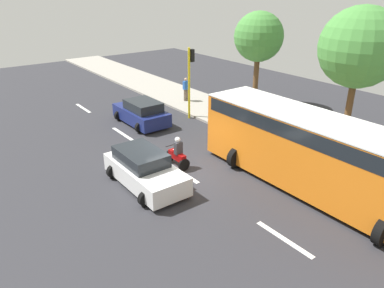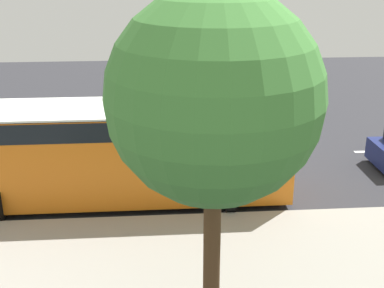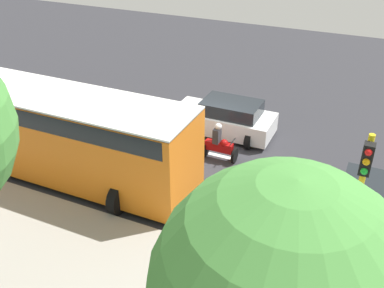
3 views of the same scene
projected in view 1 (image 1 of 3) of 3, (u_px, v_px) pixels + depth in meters
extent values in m
cube|color=#2D2D33|center=(182.00, 174.00, 16.94)|extent=(40.00, 60.00, 0.10)
cube|color=#9E998E|center=(283.00, 137.00, 20.74)|extent=(4.00, 60.00, 0.15)
cube|color=white|center=(284.00, 239.00, 12.52)|extent=(0.20, 2.40, 0.01)
cube|color=white|center=(182.00, 173.00, 16.92)|extent=(0.20, 2.40, 0.01)
cube|color=white|center=(123.00, 134.00, 21.32)|extent=(0.20, 2.40, 0.01)
cube|color=white|center=(83.00, 108.00, 25.71)|extent=(0.20, 2.40, 0.01)
cube|color=white|center=(146.00, 173.00, 15.70)|extent=(1.87, 4.29, 0.80)
cube|color=#1E2328|center=(141.00, 156.00, 15.68)|extent=(1.57, 2.40, 0.56)
cylinder|color=black|center=(180.00, 186.00, 15.21)|extent=(0.64, 0.22, 0.64)
cylinder|color=black|center=(146.00, 199.00, 14.30)|extent=(0.64, 0.22, 0.64)
cylinder|color=black|center=(146.00, 162.00, 17.28)|extent=(0.64, 0.22, 0.64)
cylinder|color=black|center=(114.00, 171.00, 16.38)|extent=(0.64, 0.22, 0.64)
cube|color=navy|center=(141.00, 115.00, 22.72)|extent=(1.90, 4.05, 0.80)
cube|color=#1E2328|center=(143.00, 106.00, 22.21)|extent=(1.59, 2.27, 0.56)
cylinder|color=black|center=(119.00, 116.00, 23.33)|extent=(0.64, 0.22, 0.64)
cylinder|color=black|center=(142.00, 111.00, 24.25)|extent=(0.64, 0.22, 0.64)
cylinder|color=black|center=(140.00, 128.00, 21.37)|extent=(0.64, 0.22, 0.64)
cylinder|color=black|center=(164.00, 122.00, 22.29)|extent=(0.64, 0.22, 0.64)
cube|color=orange|center=(317.00, 155.00, 14.84)|extent=(2.50, 11.00, 2.90)
cube|color=black|center=(321.00, 130.00, 14.40)|extent=(2.52, 10.56, 0.60)
cube|color=white|center=(323.00, 121.00, 14.25)|extent=(2.50, 11.00, 0.08)
cylinder|color=black|center=(236.00, 157.00, 17.27)|extent=(1.00, 0.30, 1.00)
cylinder|color=black|center=(268.00, 146.00, 18.48)|extent=(1.00, 0.30, 1.00)
cylinder|color=black|center=(383.00, 231.00, 12.11)|extent=(1.00, 0.30, 1.00)
cylinder|color=black|center=(170.00, 156.00, 17.89)|extent=(0.60, 0.10, 0.60)
cylinder|color=black|center=(184.00, 165.00, 17.01)|extent=(0.60, 0.10, 0.60)
cube|color=#990C0C|center=(177.00, 156.00, 17.31)|extent=(0.28, 1.10, 0.36)
sphere|color=#990C0C|center=(175.00, 151.00, 17.39)|extent=(0.32, 0.32, 0.32)
cylinder|color=black|center=(171.00, 145.00, 17.58)|extent=(0.55, 0.04, 0.04)
cube|color=#333338|center=(178.00, 148.00, 17.06)|extent=(0.36, 0.24, 0.60)
sphere|color=silver|center=(178.00, 140.00, 16.94)|extent=(0.26, 0.26, 0.26)
cylinder|color=#72604C|center=(185.00, 95.00, 26.70)|extent=(0.16, 0.16, 0.85)
cylinder|color=#72604C|center=(187.00, 95.00, 26.81)|extent=(0.16, 0.16, 0.85)
cube|color=#2659B2|center=(186.00, 85.00, 26.46)|extent=(0.40, 0.24, 0.60)
sphere|color=tan|center=(186.00, 79.00, 26.29)|extent=(0.22, 0.22, 0.22)
cylinder|color=yellow|center=(189.00, 84.00, 22.95)|extent=(0.14, 0.14, 4.50)
cube|color=black|center=(192.00, 55.00, 22.37)|extent=(0.24, 0.24, 0.76)
sphere|color=red|center=(193.00, 51.00, 22.34)|extent=(0.16, 0.16, 0.16)
sphere|color=#F2A50C|center=(193.00, 55.00, 22.44)|extent=(0.16, 0.16, 0.16)
sphere|color=green|center=(193.00, 59.00, 22.53)|extent=(0.16, 0.16, 0.16)
cylinder|color=brown|center=(349.00, 109.00, 19.85)|extent=(0.36, 0.36, 3.61)
sphere|color=#478C3D|center=(360.00, 47.00, 18.54)|extent=(4.14, 4.14, 4.14)
cylinder|color=brown|center=(256.00, 81.00, 25.57)|extent=(0.36, 0.36, 3.64)
sphere|color=#478C3D|center=(259.00, 37.00, 24.38)|extent=(3.30, 3.30, 3.30)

